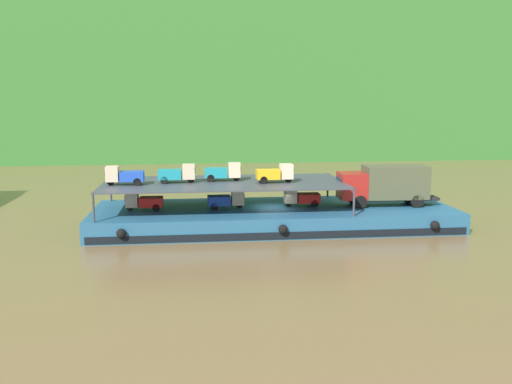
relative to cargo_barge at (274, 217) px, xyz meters
The scene contains 12 objects.
ground_plane 0.75m from the cargo_barge, 90.00° to the left, with size 400.00×400.00×0.00m, color brown.
hillside_far_bank 59.71m from the cargo_barge, 90.00° to the left, with size 135.00×30.98×36.04m.
cargo_barge is the anchor object (origin of this frame).
covered_lorry 9.00m from the cargo_barge, ahead, with size 7.90×2.44×3.10m.
cargo_rack 4.65m from the cargo_barge, behind, with size 18.08×7.96×2.00m.
mini_truck_lower_stern 9.91m from the cargo_barge, behind, with size 2.77×1.25×1.38m.
mini_truck_lower_aft 3.90m from the cargo_barge, behind, with size 2.77×1.25×1.38m.
mini_truck_lower_mid 2.61m from the cargo_barge, ahead, with size 2.77×1.26×1.38m.
mini_truck_upper_stern 11.62m from the cargo_barge, behind, with size 2.75×1.22×1.38m.
mini_truck_upper_mid 8.03m from the cargo_barge, behind, with size 2.75×1.21×1.38m.
mini_truck_upper_fore 5.17m from the cargo_barge, 169.26° to the left, with size 2.79×1.28×1.38m.
mini_truck_upper_bow 3.49m from the cargo_barge, 86.95° to the right, with size 2.77×1.26×1.38m.
Camera 1 is at (-5.90, -41.02, 9.75)m, focal length 38.66 mm.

